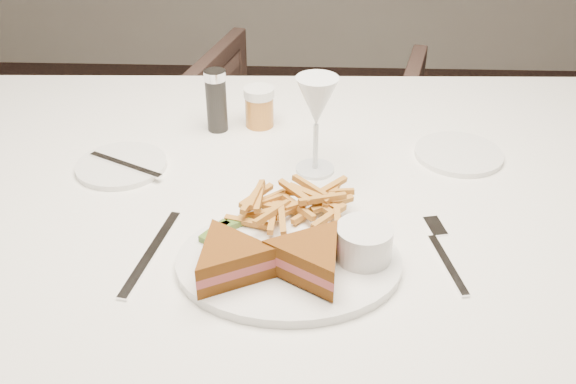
# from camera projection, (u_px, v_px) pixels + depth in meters

# --- Properties ---
(table) EXTENTS (1.61, 1.10, 0.75)m
(table) POSITION_uv_depth(u_px,v_px,m) (289.00, 360.00, 1.26)
(table) COLOR white
(table) RESTS_ON ground
(chair_far) EXTENTS (0.80, 0.77, 0.69)m
(chair_far) POSITION_uv_depth(u_px,v_px,m) (301.00, 149.00, 2.03)
(chair_far) COLOR #46322B
(chair_far) RESTS_ON ground
(table_setting) EXTENTS (0.77, 0.62, 0.18)m
(table_setting) POSITION_uv_depth(u_px,v_px,m) (289.00, 204.00, 0.98)
(table_setting) COLOR white
(table_setting) RESTS_ON table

